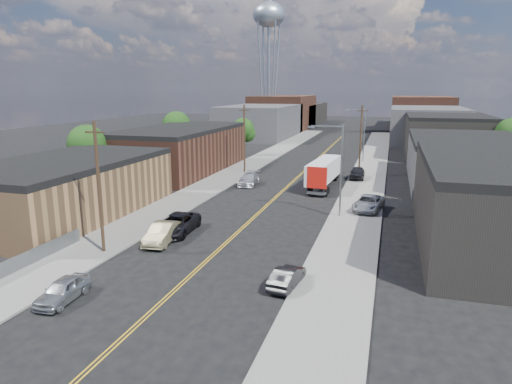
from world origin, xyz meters
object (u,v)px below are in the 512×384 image
Objects in this scene: car_left_d at (249,179)px; car_ahead_truck at (323,176)px; car_right_oncoming at (287,277)px; car_left_b at (162,233)px; car_left_c at (177,224)px; car_right_lot_c at (357,173)px; water_tower at (269,20)px; car_left_a at (63,290)px; car_right_lot_a at (369,203)px; semi_truck at (325,170)px.

car_ahead_truck is (8.93, 4.99, -0.06)m from car_left_d.
car_left_d is 31.24m from car_right_oncoming.
car_left_c is at bearing 83.21° from car_left_b.
car_left_c is 1.25× the size of car_right_lot_c.
water_tower reaches higher than car_right_oncoming.
car_ahead_truck is (9.57, 39.72, 0.01)m from car_left_a.
car_left_c is at bearing 84.30° from car_left_a.
car_right_lot_a is 16.76m from car_right_lot_c.
car_left_c reaches higher than car_left_d.
car_left_c is at bearing -133.07° from car_right_lot_a.
car_left_a is 0.81× the size of car_ahead_truck.
car_left_a is 30.41m from car_right_lot_a.
car_right_lot_c reaches higher than car_left_b.
car_left_b is at bearing -106.04° from semi_truck.
car_right_lot_c is 0.95× the size of car_ahead_truck.
car_right_oncoming is at bearing -74.34° from water_tower.
car_left_b is at bearing -94.01° from car_left_c.
car_left_d is (0.65, 34.73, 0.07)m from car_left_a.
semi_truck reaches higher than car_left_d.
car_right_lot_a reaches higher than car_ahead_truck.
car_left_a is at bearing -109.21° from car_right_lot_c.
car_left_b is 29.97m from car_ahead_truck.
car_right_lot_a is at bearing -64.09° from car_ahead_truck.
car_right_lot_a is at bearing -32.72° from car_left_d.
semi_truck is at bearing -77.31° from car_ahead_truck.
car_right_lot_c is at bearing 107.50° from car_right_lot_a.
car_left_c is at bearing -92.68° from car_left_d.
car_left_c reaches higher than car_left_a.
semi_truck is 27.67m from car_left_b.
semi_truck is at bearing 71.69° from car_left_a.
car_right_oncoming is at bearing -91.93° from car_right_lot_a.
car_left_d is (0.00, 23.62, -0.05)m from car_left_b.
car_right_lot_a reaches higher than car_left_c.
car_right_oncoming is 0.72× the size of car_right_lot_a.
car_right_lot_c is at bearing 68.88° from car_left_a.
semi_truck is (26.50, -70.65, -28.63)m from water_tower.
car_right_lot_c is at bearing 60.28° from car_left_b.
car_left_b is 0.90× the size of car_right_lot_a.
water_tower is 93.11m from car_right_lot_a.
car_left_b is 23.62m from car_left_d.
car_right_oncoming is (12.25, 5.72, -0.05)m from car_left_a.
car_right_lot_a is at bearing -82.92° from car_right_lot_c.
car_ahead_truck is (-0.57, 2.65, -1.32)m from semi_truck.
car_left_d is at bearing 85.99° from car_left_c.
car_ahead_truck is (8.93, 28.61, -0.11)m from car_left_b.
semi_truck is 6.51m from car_right_lot_c.
water_tower reaches higher than car_ahead_truck.
water_tower reaches higher than car_right_lot_c.
car_right_lot_c is (13.20, 28.59, 0.13)m from car_left_c.
car_right_lot_c is (30.20, -65.41, -29.69)m from water_tower.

